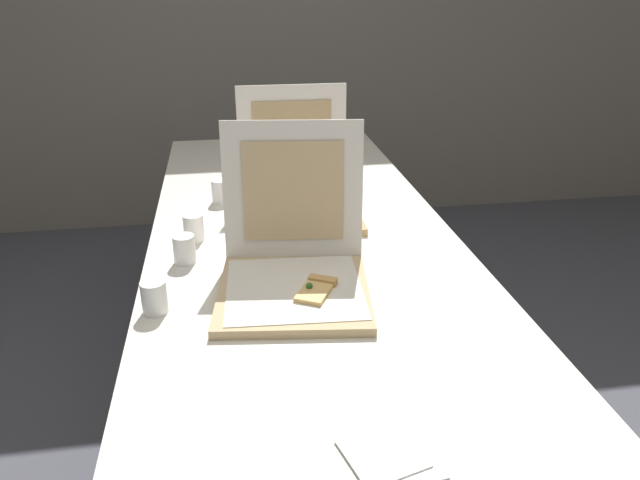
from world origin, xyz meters
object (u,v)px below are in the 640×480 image
Objects in this scene: pizza_box_middle at (298,196)px; cup_white_mid at (194,227)px; pizza_box_front at (294,269)px; napkin_pile at (389,455)px; table at (304,251)px; cup_white_near_left at (154,297)px; cup_white_near_center at (184,249)px; cup_white_far at (220,191)px.

cup_white_mid is (-0.31, -0.16, -0.02)m from pizza_box_middle.
pizza_box_front is 1.15× the size of pizza_box_middle.
table is at bearing 91.28° from napkin_pile.
pizza_box_front is at bearing -101.86° from table.
napkin_pile is (0.33, -0.88, -0.03)m from cup_white_mid.
cup_white_near_left and cup_white_near_center have the same top height.
pizza_box_front is 2.68× the size of napkin_pile.
cup_white_near_left and cup_white_far have the same top height.
cup_white_mid and cup_white_far have the same top height.
cup_white_mid is 1.00× the size of cup_white_near_left.
cup_white_far is at bearing 126.34° from table.
cup_white_mid is 0.14m from cup_white_near_center.
pizza_box_front is 0.64m from cup_white_far.
cup_white_near_center reaches higher than napkin_pile.
cup_white_mid is 0.94m from napkin_pile.
cup_white_far is at bearing 151.51° from pizza_box_middle.
cup_white_mid is (-0.31, 0.02, 0.09)m from table.
cup_white_mid is at bearing 82.22° from cup_white_near_center.
cup_white_far is (0.10, 0.43, 0.00)m from cup_white_near_center.
pizza_box_front reaches higher than cup_white_near_center.
pizza_box_front reaches higher than cup_white_mid.
pizza_box_middle is at bearing 87.71° from table.
cup_white_near_left is (-0.39, -0.54, -0.02)m from pizza_box_middle.
cup_white_mid and cup_white_near_left have the same top height.
cup_white_mid is at bearing -104.81° from cup_white_far.
cup_white_near_center and cup_white_far have the same top height.
cup_white_far reaches higher than table.
napkin_pile is at bearing -88.72° from table.
pizza_box_front is 5.69× the size of cup_white_far.
table is 0.40m from cup_white_far.
cup_white_near_center is (0.05, 0.24, 0.00)m from cup_white_near_left.
cup_white_near_center is 0.44m from cup_white_far.
pizza_box_middle is 0.66m from cup_white_near_left.
pizza_box_front is at bearing -53.16° from cup_white_mid.
cup_white_near_left is at bearing -100.89° from cup_white_mid.
pizza_box_middle is 2.33× the size of napkin_pile.
pizza_box_middle reaches higher than cup_white_mid.
cup_white_near_center is 0.47× the size of napkin_pile.
pizza_box_front reaches higher than cup_white_near_left.
cup_white_near_center is at bearing 152.16° from pizza_box_front.
cup_white_far is (0.08, 0.29, 0.00)m from cup_white_mid.
pizza_box_middle is 4.93× the size of cup_white_near_left.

